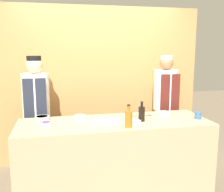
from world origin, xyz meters
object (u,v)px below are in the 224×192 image
(sauce_bowl_orange, at_px, (42,118))
(sauce_bowl_white, at_px, (164,113))
(cutting_board, at_px, (104,122))
(chef_left, at_px, (37,112))
(sauce_bowl_yellow, at_px, (136,122))
(chef_right, at_px, (165,107))
(sauce_bowl_brown, at_px, (80,117))
(sauce_bowl_purple, at_px, (46,124))
(cup_blue, at_px, (198,115))
(bottle_amber, at_px, (129,118))
(wooden_spoon, at_px, (145,115))
(bottle_soy, at_px, (142,113))

(sauce_bowl_orange, bearing_deg, sauce_bowl_white, -3.75)
(cutting_board, relative_size, chef_left, 0.22)
(sauce_bowl_yellow, xyz_separation_m, chef_right, (0.74, 0.88, -0.04))
(sauce_bowl_orange, xyz_separation_m, sauce_bowl_yellow, (1.04, -0.42, 0.00))
(sauce_bowl_brown, distance_m, sauce_bowl_purple, 0.44)
(cup_blue, relative_size, chef_right, 0.05)
(sauce_bowl_white, xyz_separation_m, bottle_amber, (-0.59, -0.39, 0.07))
(cup_blue, bearing_deg, cutting_board, 175.78)
(cutting_board, height_order, cup_blue, cup_blue)
(sauce_bowl_purple, height_order, chef_right, chef_right)
(sauce_bowl_orange, distance_m, chef_left, 0.47)
(sauce_bowl_yellow, xyz_separation_m, chef_left, (-1.14, 0.88, -0.04))
(sauce_bowl_white, bearing_deg, sauce_bowl_brown, 177.32)
(wooden_spoon, bearing_deg, sauce_bowl_purple, -171.21)
(cutting_board, xyz_separation_m, wooden_spoon, (0.56, 0.19, 0.00))
(bottle_soy, xyz_separation_m, cup_blue, (0.71, -0.05, -0.05))
(sauce_bowl_yellow, distance_m, chef_right, 1.15)
(sauce_bowl_brown, bearing_deg, chef_right, 20.98)
(sauce_bowl_brown, xyz_separation_m, wooden_spoon, (0.83, -0.01, -0.02))
(sauce_bowl_brown, xyz_separation_m, chef_left, (-0.55, 0.51, -0.04))
(sauce_bowl_white, xyz_separation_m, sauce_bowl_yellow, (-0.49, -0.32, -0.00))
(sauce_bowl_orange, distance_m, chef_right, 1.84)
(cup_blue, bearing_deg, bottle_soy, 175.76)
(chef_right, bearing_deg, sauce_bowl_yellow, -129.95)
(chef_left, bearing_deg, bottle_amber, -42.59)
(sauce_bowl_purple, relative_size, cup_blue, 1.41)
(sauce_bowl_yellow, bearing_deg, sauce_bowl_purple, 169.91)
(bottle_soy, xyz_separation_m, bottle_amber, (-0.22, -0.21, 0.01))
(bottle_soy, bearing_deg, wooden_spoon, 61.49)
(sauce_bowl_white, bearing_deg, bottle_amber, -146.52)
(bottle_soy, distance_m, bottle_amber, 0.31)
(sauce_bowl_white, distance_m, cup_blue, 0.41)
(cutting_board, bearing_deg, sauce_bowl_white, 10.05)
(sauce_bowl_yellow, bearing_deg, wooden_spoon, 56.90)
(sauce_bowl_white, bearing_deg, sauce_bowl_orange, 176.25)
(sauce_bowl_yellow, height_order, chef_left, chef_left)
(sauce_bowl_yellow, xyz_separation_m, sauce_bowl_purple, (-0.99, 0.18, -0.00))
(cup_blue, bearing_deg, wooden_spoon, 155.24)
(sauce_bowl_white, relative_size, chef_left, 0.09)
(sauce_bowl_yellow, bearing_deg, cutting_board, 151.52)
(sauce_bowl_brown, bearing_deg, bottle_soy, -17.75)
(bottle_soy, bearing_deg, bottle_amber, -136.12)
(sauce_bowl_brown, height_order, chef_right, chef_right)
(cutting_board, bearing_deg, wooden_spoon, 18.38)
(sauce_bowl_yellow, bearing_deg, bottle_soy, 50.74)
(sauce_bowl_yellow, height_order, cutting_board, sauce_bowl_yellow)
(bottle_amber, bearing_deg, chef_left, 137.41)
(bottle_amber, distance_m, wooden_spoon, 0.56)
(sauce_bowl_brown, relative_size, cutting_board, 0.37)
(sauce_bowl_brown, relative_size, wooden_spoon, 0.50)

